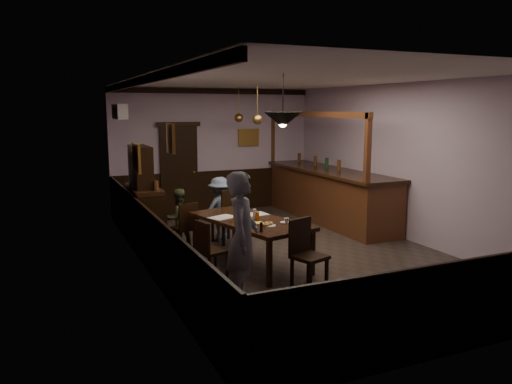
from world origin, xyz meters
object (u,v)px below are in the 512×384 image
chair_far_right (228,214)px  chair_far_left (186,225)px  coffee_cup (286,220)px  pendant_iron (283,120)px  dining_table (250,223)px  person_seated_left (178,219)px  chair_side (208,247)px  pendant_brass_far (239,118)px  chair_near (305,250)px  sideboard (144,205)px  pendant_brass_mid (257,119)px  person_seated_right (220,209)px  bar_counter (327,193)px  person_standing (243,238)px  soda_can (257,216)px

chair_far_right → chair_far_left: bearing=-0.8°
coffee_cup → pendant_iron: 1.59m
dining_table → chair_far_left: (-0.74, 1.13, -0.20)m
person_seated_left → chair_far_left: bearing=90.9°
chair_side → pendant_brass_far: 4.73m
chair_near → sideboard: (-1.63, 3.19, 0.20)m
coffee_cup → pendant_brass_mid: (0.59, 2.45, 1.50)m
dining_table → person_seated_right: bearing=87.8°
pendant_brass_mid → bar_counter: bearing=11.6°
sideboard → pendant_brass_mid: size_ratio=2.28×
coffee_cup → bar_counter: bar_counter is taller
chair_near → coffee_cup: 0.82m
chair_far_right → person_seated_left: bearing=-17.6°
person_standing → coffee_cup: 1.47m
dining_table → soda_can: (0.10, -0.08, 0.12)m
bar_counter → person_seated_right: bearing=-165.8°
chair_far_left → pendant_brass_far: bearing=-144.5°
sideboard → pendant_iron: 3.47m
pendant_brass_mid → pendant_brass_far: 1.52m
chair_far_left → coffee_cup: (1.15, -1.64, 0.32)m
chair_far_left → coffee_cup: 2.03m
sideboard → soda_can: bearing=-54.5°
pendant_iron → bar_counter: bearing=49.1°
soda_can → bar_counter: (2.79, 2.41, -0.19)m
dining_table → pendant_brass_mid: (0.99, 1.94, 1.61)m
person_seated_left → coffee_cup: person_seated_left is taller
person_standing → person_seated_right: (0.78, 3.08, -0.25)m
pendant_brass_mid → pendant_brass_far: (0.20, 1.51, 0.00)m
soda_can → pendant_iron: 1.69m
coffee_cup → bar_counter: bearing=34.8°
bar_counter → chair_far_left: bearing=-161.8°
chair_side → bar_counter: bar_counter is taller
person_standing → pendant_iron: (0.91, 0.69, 1.49)m
pendant_brass_mid → person_seated_left: bearing=-163.3°
sideboard → pendant_brass_far: pendant_brass_far is taller
bar_counter → person_standing: bearing=-133.5°
sideboard → person_standing: bearing=-79.9°
chair_far_right → bar_counter: bar_counter is taller
person_seated_left → soda_can: bearing=108.3°
dining_table → pendant_brass_mid: size_ratio=2.93×
person_standing → pendant_brass_far: bearing=10.2°
chair_far_left → sideboard: size_ratio=0.48×
dining_table → person_standing: 1.64m
sideboard → pendant_brass_mid: bearing=0.8°
bar_counter → chair_far_right: bearing=-160.2°
chair_far_right → chair_side: size_ratio=1.18×
soda_can → bar_counter: 3.69m
chair_side → coffee_cup: 1.29m
person_seated_left → soda_can: 1.75m
chair_side → pendant_brass_mid: pendant_brass_mid is taller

